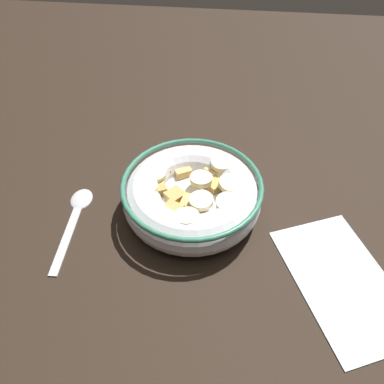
{
  "coord_description": "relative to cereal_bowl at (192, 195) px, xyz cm",
  "views": [
    {
      "loc": [
        -29.87,
        -3.37,
        34.65
      ],
      "look_at": [
        0.0,
        0.0,
        3.0
      ],
      "focal_mm": 34.68,
      "sensor_mm": 36.0,
      "label": 1
    }
  ],
  "objects": [
    {
      "name": "ground_plane",
      "position": [
        0.01,
        0.01,
        -3.53
      ],
      "size": [
        129.4,
        129.4,
        2.0
      ],
      "primitive_type": "cube",
      "color": "black"
    },
    {
      "name": "cereal_bowl",
      "position": [
        0.0,
        0.0,
        0.0
      ],
      "size": [
        16.54,
        16.54,
        4.73
      ],
      "color": "silver",
      "rests_on": "ground_plane"
    },
    {
      "name": "spoon",
      "position": [
        -1.84,
        14.01,
        -2.19
      ],
      "size": [
        13.17,
        2.87,
        0.8
      ],
      "color": "#B7B7BC",
      "rests_on": "ground_plane"
    },
    {
      "name": "folded_napkin",
      "position": [
        -8.3,
        -16.84,
        -2.38
      ],
      "size": [
        18.38,
        14.98,
        0.3
      ],
      "primitive_type": "cube",
      "rotation": [
        0.0,
        0.0,
        0.4
      ],
      "color": "silver",
      "rests_on": "ground_plane"
    }
  ]
}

